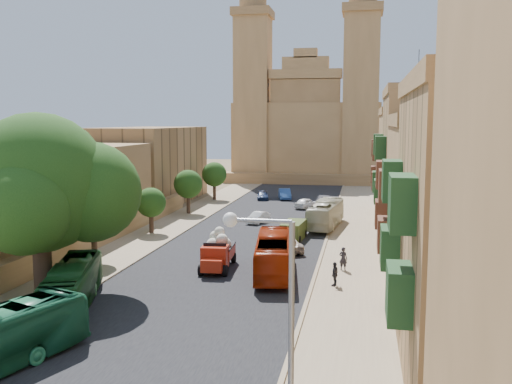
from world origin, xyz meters
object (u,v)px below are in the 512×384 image
(street_tree_d, at_px, (214,175))
(bus_red_east, at_px, (273,255))
(ficus_tree, at_px, (41,188))
(olive_pickup, at_px, (293,231))
(car_cream, at_px, (287,244))
(pedestrian_c, at_px, (335,274))
(pedestrian_a, at_px, (343,259))
(red_truck, at_px, (218,251))
(car_blue_a, at_px, (219,250))
(church, at_px, (308,128))
(car_blue_b, at_px, (285,194))
(street_tree_b, at_px, (151,203))
(car_dkblue, at_px, (263,196))
(car_white_a, at_px, (258,218))
(bus_cream_east, at_px, (326,214))
(streetlamp, at_px, (275,316))
(bus_green_north, at_px, (72,285))
(car_white_b, at_px, (306,203))
(street_tree_c, at_px, (188,184))
(street_tree_a, at_px, (93,220))

(street_tree_d, relative_size, bus_red_east, 0.52)
(ficus_tree, xyz_separation_m, olive_pickup, (13.40, 19.37, -5.93))
(car_cream, relative_size, pedestrian_c, 2.67)
(bus_red_east, distance_m, pedestrian_a, 5.26)
(ficus_tree, xyz_separation_m, street_tree_d, (-0.60, 43.99, -3.23))
(red_truck, distance_m, car_blue_a, 3.60)
(church, height_order, car_blue_b, church)
(street_tree_b, bearing_deg, car_dkblue, 75.49)
(car_dkblue, bearing_deg, car_white_a, -90.95)
(bus_cream_east, bearing_deg, church, -76.07)
(streetlamp, relative_size, car_cream, 1.89)
(bus_green_north, distance_m, bus_red_east, 13.99)
(street_tree_b, height_order, car_blue_b, street_tree_b)
(pedestrian_a, height_order, pedestrian_c, pedestrian_a)
(bus_red_east, xyz_separation_m, bus_cream_east, (2.50, 18.73, -0.03))
(ficus_tree, xyz_separation_m, pedestrian_a, (18.28, 9.25, -5.87))
(pedestrian_c, bearing_deg, bus_cream_east, -158.28)
(church, bearing_deg, car_cream, -86.13)
(car_cream, bearing_deg, olive_pickup, -110.01)
(olive_pickup, distance_m, car_blue_b, 27.31)
(street_tree_d, bearing_deg, car_blue_a, -74.58)
(car_blue_a, relative_size, car_dkblue, 0.95)
(pedestrian_c, bearing_deg, car_white_b, -154.72)
(car_blue_a, relative_size, car_blue_b, 0.80)
(bus_cream_east, bearing_deg, car_dkblue, -56.40)
(car_cream, bearing_deg, street_tree_d, -85.24)
(street_tree_c, bearing_deg, pedestrian_a, -50.30)
(street_tree_b, bearing_deg, ficus_tree, -88.28)
(church, distance_m, red_truck, 67.18)
(ficus_tree, relative_size, streetlamp, 1.39)
(street_tree_a, height_order, pedestrian_a, street_tree_a)
(street_tree_d, bearing_deg, olive_pickup, -60.38)
(street_tree_d, distance_m, streetlamp, 62.59)
(bus_red_east, xyz_separation_m, car_blue_a, (-5.00, 3.99, -0.79))
(street_tree_a, xyz_separation_m, car_blue_b, (9.50, 38.31, -2.62))
(street_tree_b, relative_size, car_dkblue, 1.20)
(car_dkblue, bearing_deg, car_blue_a, -95.26)
(red_truck, height_order, bus_cream_east, red_truck)
(pedestrian_c, bearing_deg, church, -156.70)
(pedestrian_c, bearing_deg, street_tree_c, -129.17)
(car_white_b, bearing_deg, bus_green_north, 99.25)
(car_white_a, height_order, pedestrian_c, pedestrian_c)
(street_tree_a, xyz_separation_m, car_dkblue, (6.56, 37.36, -2.81))
(red_truck, relative_size, pedestrian_a, 3.06)
(car_cream, distance_m, pedestrian_a, 7.16)
(church, height_order, pedestrian_a, church)
(bus_cream_east, xyz_separation_m, pedestrian_a, (2.38, -16.85, -0.49))
(church, distance_m, streetlamp, 91.04)
(street_tree_b, height_order, pedestrian_a, street_tree_b)
(car_blue_b, bearing_deg, car_blue_a, -103.04)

